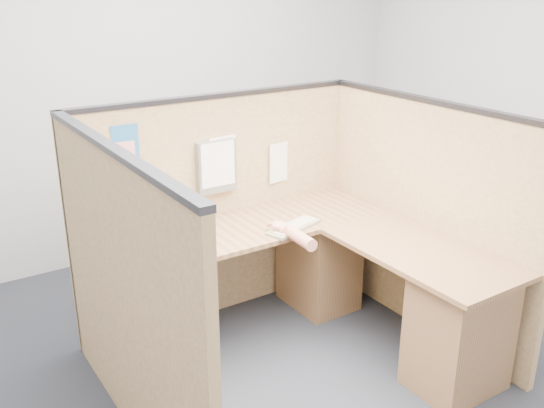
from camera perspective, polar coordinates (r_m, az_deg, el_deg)
floor at (r=3.72m, az=3.19°, el=-15.99°), size 5.00×5.00×0.00m
wall_back at (r=5.05m, az=-12.00°, el=10.74°), size 5.00×0.00×5.00m
cubicle_partitions at (r=3.64m, az=-0.54°, el=-2.82°), size 2.06×1.83×1.53m
l_desk at (r=3.79m, az=3.01°, el=-8.15°), size 1.95×1.75×0.73m
laptop at (r=3.69m, az=-11.11°, el=-2.64°), size 0.31×0.30×0.22m
keyboard at (r=3.81m, az=2.06°, el=-2.17°), size 0.42×0.24×0.03m
mouse at (r=3.74m, az=0.61°, el=-2.39°), size 0.13×0.10×0.05m
hand_forearm at (r=3.63m, az=2.01°, el=-2.85°), size 0.11×0.40×0.08m
blue_poster at (r=3.67m, az=-13.65°, el=5.60°), size 0.16×0.01×0.22m
american_flag at (r=3.66m, az=-14.46°, el=4.48°), size 0.19×0.01×0.33m
file_holder at (r=3.94m, az=-5.25°, el=3.53°), size 0.27×0.05×0.35m
paper_left at (r=3.98m, az=-4.51°, el=4.41°), size 0.22×0.02×0.28m
paper_right at (r=4.23m, az=0.91°, el=3.98°), size 0.22×0.04×0.28m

